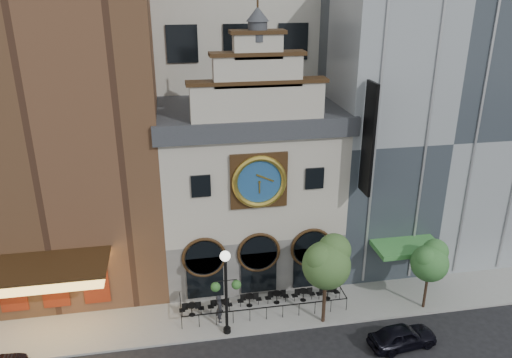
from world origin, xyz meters
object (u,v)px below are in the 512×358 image
Objects in this scene: bistro_3 at (277,297)px; car_right at (402,336)px; tree_right at (430,260)px; tree_left at (327,261)px; lamppost at (226,284)px; bistro_2 at (249,300)px; bistro_0 at (192,309)px; bistro_1 at (220,306)px; bistro_5 at (328,293)px; bistro_4 at (303,294)px; pedestrian at (220,308)px.

car_right is at bearing -39.41° from bistro_3.
bistro_3 is at bearing 167.52° from tree_right.
tree_right is at bearing 2.15° from tree_left.
bistro_2 is at bearing 52.64° from lamppost.
bistro_3 is at bearing 136.91° from tree_left.
lamppost is at bearing -45.75° from bistro_0.
bistro_5 is (7.29, 0.13, 0.00)m from bistro_1.
bistro_3 is 3.48m from bistro_5.
car_right is (8.24, -5.26, 0.08)m from bistro_2.
lamppost is (-7.10, -2.24, 3.02)m from bistro_5.
car_right is 10.83m from lamppost.
bistro_0 and bistro_4 have the same top height.
bistro_1 is 7.29m from bistro_5.
bistro_2 is 3.64m from bistro_4.
bistro_4 is 6.94m from car_right.
lamppost is at bearing -156.71° from bistro_4.
bistro_0 is 4.18m from lamppost.
bistro_0 is 1.82m from bistro_1.
tree_right is (3.06, 3.16, 2.94)m from car_right.
car_right is 0.86× the size of tree_right.
bistro_1 is 0.28× the size of lamppost.
bistro_5 is at bearing 162.04° from tree_right.
car_right reaches higher than bistro_2.
bistro_1 is at bearing -175.81° from bistro_3.
bistro_1 is 0.39× the size of car_right.
bistro_5 is 0.84× the size of pedestrian.
car_right is 2.17× the size of pedestrian.
pedestrian is (-7.41, -1.07, 0.48)m from bistro_5.
bistro_5 is (5.32, -0.15, 0.00)m from bistro_2.
bistro_4 is 8.48m from tree_right.
bistro_0 is 13.01m from car_right.
bistro_0 is at bearing -177.93° from bistro_4.
bistro_1 and bistro_2 have the same top height.
bistro_5 is at bearing 16.88° from lamppost.
bistro_2 and bistro_4 have the same top height.
bistro_0 is at bearing -178.93° from bistro_5.
tree_left reaches higher than bistro_0.
bistro_4 is at bearing 2.30° from bistro_1.
bistro_2 is at bearing 4.86° from bistro_0.
bistro_4 is 1.00× the size of bistro_5.
pedestrian is (-10.34, 4.04, 0.39)m from car_right.
bistro_4 is 6.64m from lamppost.
lamppost is (0.19, -2.11, 3.02)m from bistro_1.
tree_right reaches higher than bistro_5.
bistro_0 is 1.00× the size of bistro_3.
bistro_1 and bistro_5 have the same top height.
tree_left is (-3.88, 2.90, 3.77)m from car_right.
bistro_0 is 0.39× the size of car_right.
bistro_1 is at bearing 1.38° from bistro_0.
bistro_0 is 0.28× the size of lamppost.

